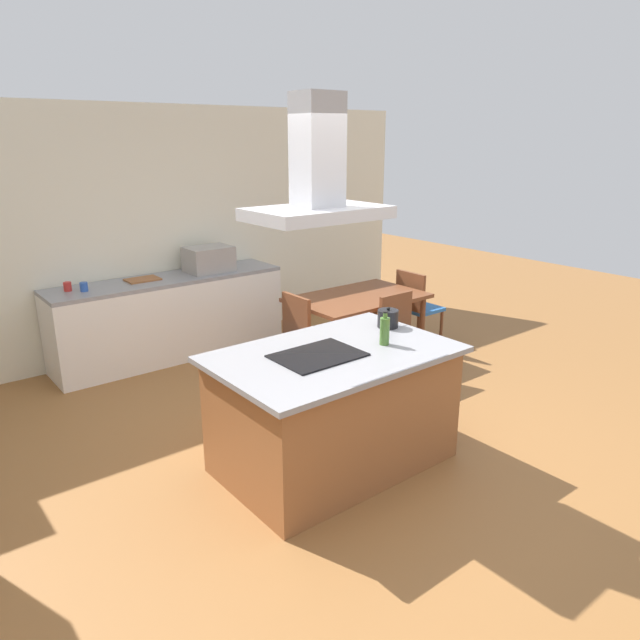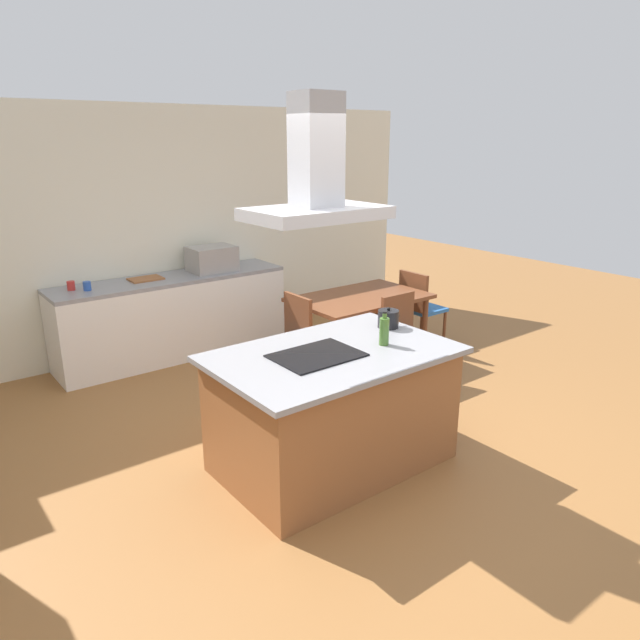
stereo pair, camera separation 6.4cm
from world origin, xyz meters
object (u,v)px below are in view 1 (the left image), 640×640
(dining_table, at_px, (358,304))
(chair_at_right_end, at_px, (416,303))
(olive_oil_bottle, at_px, (385,330))
(coffee_mug_blue, at_px, (84,287))
(cooktop, at_px, (318,355))
(range_hood, at_px, (317,180))
(cutting_board, at_px, (143,279))
(tea_kettle, at_px, (388,318))
(countertop_microwave, at_px, (209,259))
(chair_at_left_end, at_px, (288,335))
(coffee_mug_red, at_px, (68,287))
(chair_facing_island, at_px, (403,333))

(dining_table, height_order, chair_at_right_end, chair_at_right_end)
(olive_oil_bottle, height_order, coffee_mug_blue, olive_oil_bottle)
(cooktop, xyz_separation_m, range_hood, (-0.00, 0.00, 1.20))
(cooktop, distance_m, coffee_mug_blue, 2.93)
(cutting_board, bearing_deg, tea_kettle, -71.87)
(countertop_microwave, bearing_deg, chair_at_left_end, -87.93)
(cooktop, distance_m, chair_at_left_end, 1.67)
(olive_oil_bottle, distance_m, coffee_mug_red, 3.36)
(chair_at_left_end, bearing_deg, chair_at_right_end, 0.00)
(tea_kettle, distance_m, cutting_board, 2.91)
(chair_facing_island, bearing_deg, cutting_board, 128.78)
(tea_kettle, xyz_separation_m, coffee_mug_blue, (-1.54, 2.68, -0.03))
(tea_kettle, bearing_deg, chair_at_left_end, 93.88)
(cutting_board, bearing_deg, cooktop, -88.87)
(coffee_mug_red, xyz_separation_m, dining_table, (2.49, -1.52, -0.28))
(coffee_mug_blue, distance_m, chair_at_left_end, 2.07)
(olive_oil_bottle, xyz_separation_m, countertop_microwave, (0.17, 2.99, 0.03))
(tea_kettle, relative_size, cutting_board, 0.64)
(dining_table, bearing_deg, cutting_board, 139.27)
(range_hood, bearing_deg, cooktop, 0.00)
(tea_kettle, height_order, cutting_board, tea_kettle)
(olive_oil_bottle, bearing_deg, chair_at_left_end, 81.67)
(cooktop, xyz_separation_m, dining_table, (1.68, 1.44, -0.24))
(tea_kettle, xyz_separation_m, chair_at_left_end, (-0.09, 1.27, -0.46))
(chair_facing_island, bearing_deg, olive_oil_bottle, -142.23)
(countertop_microwave, xyz_separation_m, chair_at_left_end, (0.05, -1.44, -0.53))
(cooktop, relative_size, cutting_board, 1.76)
(coffee_mug_red, relative_size, chair_facing_island, 0.10)
(coffee_mug_blue, distance_m, chair_at_right_end, 3.60)
(chair_facing_island, bearing_deg, cooktop, -155.33)
(dining_table, bearing_deg, coffee_mug_blue, 149.25)
(cutting_board, distance_m, chair_at_left_end, 1.75)
(coffee_mug_red, distance_m, chair_facing_island, 3.34)
(cutting_board, xyz_separation_m, chair_at_right_end, (2.65, -1.49, -0.40))
(coffee_mug_red, height_order, coffee_mug_blue, same)
(chair_at_right_end, bearing_deg, cooktop, -151.02)
(coffee_mug_red, relative_size, dining_table, 0.06)
(cooktop, distance_m, cutting_board, 2.93)
(coffee_mug_red, relative_size, cutting_board, 0.26)
(dining_table, xyz_separation_m, chair_facing_island, (-0.00, -0.67, -0.16))
(coffee_mug_blue, height_order, chair_at_left_end, coffee_mug_blue)
(chair_at_right_end, bearing_deg, olive_oil_bottle, -143.00)
(chair_at_right_end, distance_m, chair_facing_island, 1.13)
(dining_table, bearing_deg, chair_at_right_end, -0.00)
(coffee_mug_blue, relative_size, chair_facing_island, 0.10)
(cooktop, bearing_deg, chair_at_right_end, 28.98)
(cutting_board, distance_m, dining_table, 2.30)
(chair_at_right_end, bearing_deg, cutting_board, 150.59)
(olive_oil_bottle, bearing_deg, cooktop, 167.93)
(coffee_mug_red, bearing_deg, countertop_microwave, -2.86)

